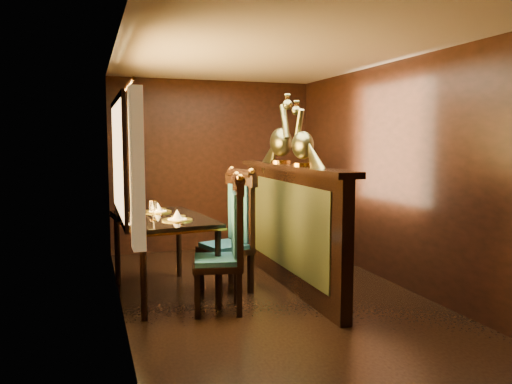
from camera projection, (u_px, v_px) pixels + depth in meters
ground at (272, 297)px, 5.19m from camera, size 5.00×5.00×0.00m
room_shell at (264, 145)px, 5.01m from camera, size 3.04×5.04×2.52m
partition at (290, 223)px, 5.50m from camera, size 0.26×2.70×1.36m
dining_table at (162, 224)px, 5.17m from camera, size 1.03×1.51×1.04m
chair_left at (230, 240)px, 4.73m from camera, size 0.56×0.58×1.33m
chair_right at (235, 227)px, 5.39m from camera, size 0.60×0.62×1.34m
peacock_left at (303, 133)px, 5.09m from camera, size 0.22×0.58×0.69m
peacock_right at (281, 129)px, 5.66m from camera, size 0.24×0.65×0.78m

